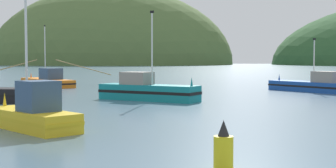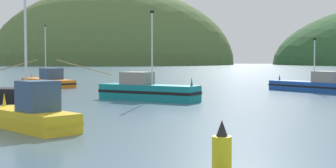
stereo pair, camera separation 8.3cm
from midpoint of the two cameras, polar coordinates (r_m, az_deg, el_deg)
name	(u,v)px [view 2 (the right image)]	position (r m, az deg, el deg)	size (l,w,h in m)	color
hill_far_left	(112,64)	(273.80, -6.61, 2.32)	(136.79, 109.43, 85.93)	#516B38
fishing_boat_blue	(319,86)	(50.87, 17.50, -0.18)	(8.62, 10.42, 5.48)	#19479E
fishing_boat_yellow	(32,114)	(23.98, -15.74, -3.46)	(5.81, 5.72, 6.48)	gold
fishing_boat_teal	(147,90)	(39.07, -2.45, -0.76)	(8.62, 5.96, 7.24)	#147F84
fishing_boat_orange	(48,81)	(60.57, -14.01, 0.40)	(14.23, 11.44, 7.53)	orange
channel_buoy	(222,149)	(14.97, 6.56, -7.68)	(0.61, 0.61, 1.53)	yellow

